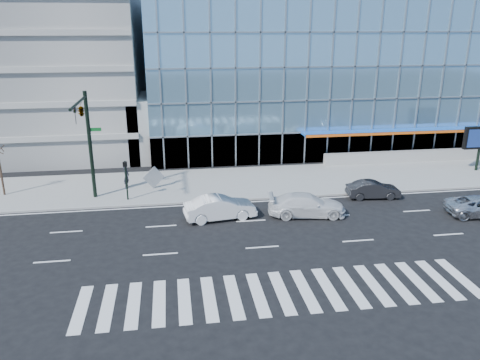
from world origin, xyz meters
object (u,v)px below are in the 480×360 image
at_px(traffic_signal, 84,122).
at_px(tilted_panel, 154,177).
at_px(white_suv, 307,205).
at_px(white_sedan, 220,208).
at_px(ped_signal_post, 126,174).
at_px(pedestrian, 126,177).
at_px(dark_sedan, 373,190).

relative_size(traffic_signal, tilted_panel, 6.15).
distance_m(white_suv, white_sedan, 6.01).
distance_m(ped_signal_post, pedestrian, 3.21).
bearing_deg(tilted_panel, dark_sedan, -36.83).
xyz_separation_m(dark_sedan, pedestrian, (-18.76, 4.94, 0.34)).
height_order(ped_signal_post, white_sedan, ped_signal_post).
distance_m(traffic_signal, tilted_panel, 7.28).
bearing_deg(pedestrian, white_suv, -100.16).
height_order(traffic_signal, pedestrian, traffic_signal).
relative_size(dark_sedan, pedestrian, 2.35).
height_order(dark_sedan, pedestrian, pedestrian).
distance_m(traffic_signal, white_suv, 16.47).
bearing_deg(dark_sedan, pedestrian, 80.12).
relative_size(ped_signal_post, white_sedan, 0.62).
xyz_separation_m(traffic_signal, tilted_panel, (4.41, 2.74, -5.10)).
xyz_separation_m(white_sedan, dark_sedan, (12.00, 2.29, -0.14)).
bearing_deg(ped_signal_post, white_suv, -20.03).
xyz_separation_m(ped_signal_post, tilted_panel, (1.91, 2.37, -1.08)).
xyz_separation_m(traffic_signal, ped_signal_post, (2.50, 0.37, -4.02)).
bearing_deg(pedestrian, tilted_panel, -85.53).
distance_m(ped_signal_post, white_suv, 13.36).
distance_m(dark_sedan, tilted_panel, 17.14).
relative_size(white_sedan, pedestrian, 2.83).
bearing_deg(ped_signal_post, traffic_signal, -171.48).
distance_m(white_sedan, dark_sedan, 12.22).
xyz_separation_m(traffic_signal, dark_sedan, (20.99, -1.57, -5.50)).
relative_size(traffic_signal, white_suv, 1.50).
bearing_deg(dark_sedan, white_sedan, 105.66).
xyz_separation_m(ped_signal_post, white_sedan, (6.49, -4.23, -1.34)).
height_order(white_sedan, dark_sedan, white_sedan).
distance_m(white_sedan, tilted_panel, 8.04).
distance_m(white_suv, pedestrian, 14.83).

